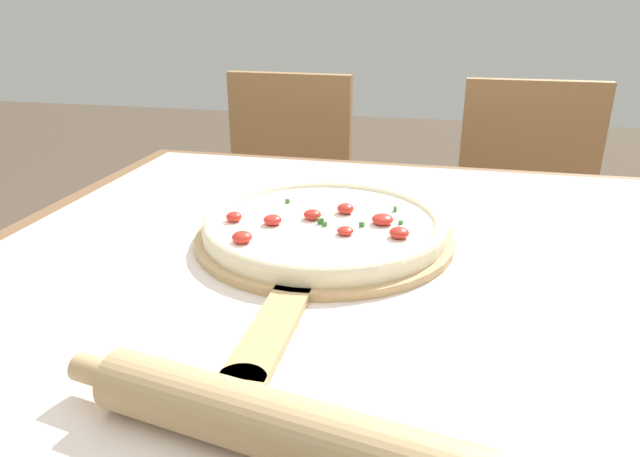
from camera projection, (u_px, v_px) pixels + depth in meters
name	position (u px, v px, depth m)	size (l,w,h in m)	color
dining_table	(357.00, 325.00, 0.85)	(1.13, 1.00, 0.76)	brown
towel_cloth	(359.00, 253.00, 0.81)	(1.05, 0.92, 0.00)	silver
pizza_peel	(321.00, 241.00, 0.83)	(0.38, 0.57, 0.01)	tan
pizza	(324.00, 224.00, 0.84)	(0.36, 0.36, 0.03)	beige
rolling_pin	(283.00, 427.00, 0.44)	(0.41, 0.11, 0.05)	tan
chair_left	(282.00, 204.00, 1.74)	(0.41, 0.41, 0.90)	#A37547
chair_right	(524.00, 222.00, 1.59)	(0.40, 0.40, 0.90)	#A37547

